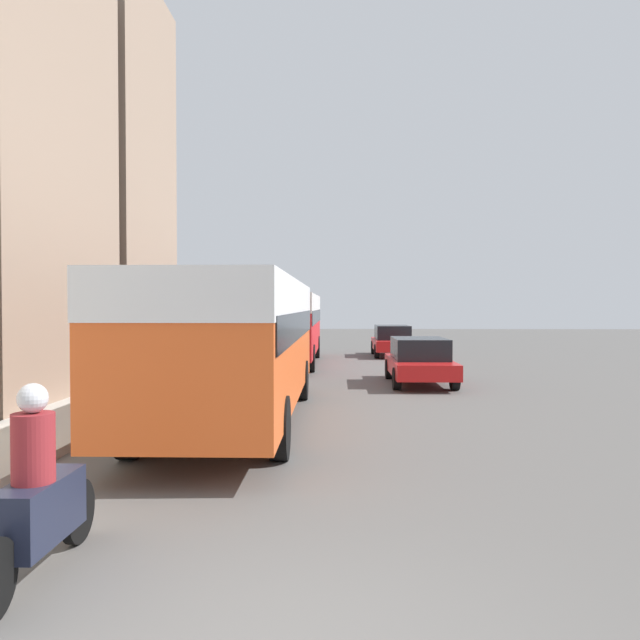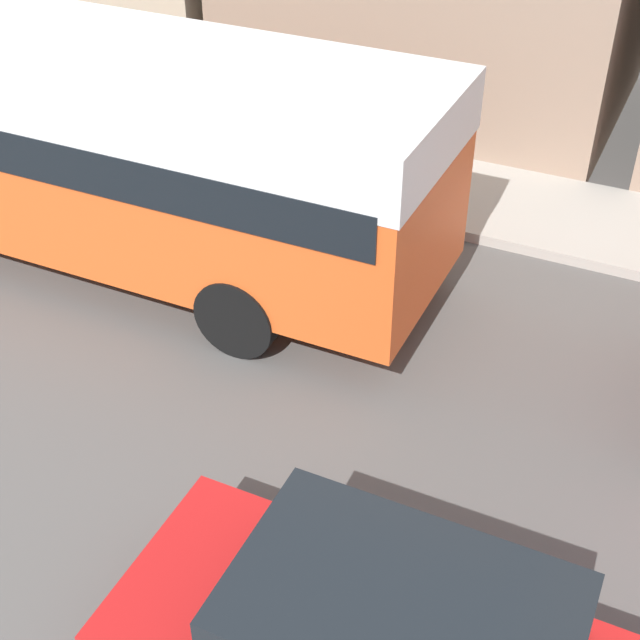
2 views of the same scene
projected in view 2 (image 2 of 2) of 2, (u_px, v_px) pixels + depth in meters
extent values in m
cube|color=#EA5B23|center=(65.00, 130.00, 11.35)|extent=(2.56, 10.00, 2.40)
cube|color=white|center=(54.00, 66.00, 10.85)|extent=(2.58, 10.05, 0.72)
cube|color=black|center=(61.00, 108.00, 11.17)|extent=(2.61, 9.60, 0.53)
cylinder|color=black|center=(324.00, 222.00, 11.86)|extent=(0.28, 1.00, 1.00)
cylinder|color=black|center=(237.00, 316.00, 10.15)|extent=(0.28, 1.00, 1.00)
cube|color=black|center=(400.00, 626.00, 6.22)|extent=(1.57, 2.41, 0.63)
cylinder|color=black|center=(283.00, 547.00, 7.73)|extent=(0.22, 0.64, 0.64)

